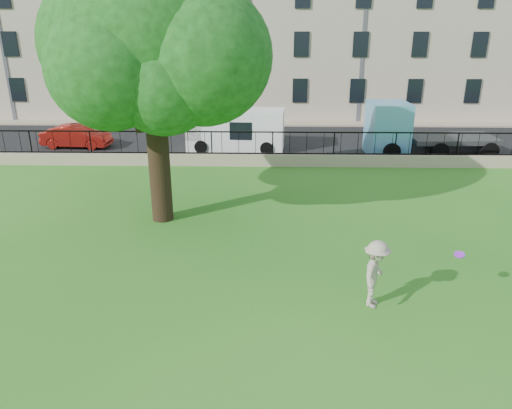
{
  "coord_description": "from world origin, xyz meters",
  "views": [
    {
      "loc": [
        -0.29,
        -11.89,
        7.08
      ],
      "look_at": [
        -0.63,
        3.5,
        1.18
      ],
      "focal_mm": 35.0,
      "sensor_mm": 36.0,
      "label": 1
    }
  ],
  "objects_px": {
    "man": "(376,274)",
    "blue_truck": "(431,129)",
    "frisbee": "(459,255)",
    "white_van": "(236,130)",
    "red_sedan": "(76,136)",
    "tree": "(146,35)"
  },
  "relations": [
    {
      "from": "tree",
      "to": "red_sedan",
      "type": "relative_size",
      "value": 2.55
    },
    {
      "from": "frisbee",
      "to": "red_sedan",
      "type": "bearing_deg",
      "value": 135.07
    },
    {
      "from": "man",
      "to": "blue_truck",
      "type": "distance_m",
      "value": 16.18
    },
    {
      "from": "tree",
      "to": "white_van",
      "type": "bearing_deg",
      "value": 77.63
    },
    {
      "from": "tree",
      "to": "red_sedan",
      "type": "height_order",
      "value": "tree"
    },
    {
      "from": "red_sedan",
      "to": "white_van",
      "type": "distance_m",
      "value": 9.01
    },
    {
      "from": "frisbee",
      "to": "white_van",
      "type": "bearing_deg",
      "value": 113.42
    },
    {
      "from": "tree",
      "to": "frisbee",
      "type": "distance_m",
      "value": 11.61
    },
    {
      "from": "man",
      "to": "red_sedan",
      "type": "xyz_separation_m",
      "value": [
        -13.5,
        16.06,
        -0.28
      ]
    },
    {
      "from": "frisbee",
      "to": "white_van",
      "type": "height_order",
      "value": "white_van"
    },
    {
      "from": "red_sedan",
      "to": "man",
      "type": "bearing_deg",
      "value": -136.34
    },
    {
      "from": "tree",
      "to": "red_sedan",
      "type": "xyz_separation_m",
      "value": [
        -6.78,
        10.32,
        -5.81
      ]
    },
    {
      "from": "tree",
      "to": "blue_truck",
      "type": "xyz_separation_m",
      "value": [
        12.61,
        9.32,
        -5.05
      ]
    },
    {
      "from": "tree",
      "to": "frisbee",
      "type": "bearing_deg",
      "value": -30.93
    },
    {
      "from": "red_sedan",
      "to": "tree",
      "type": "bearing_deg",
      "value": -143.08
    },
    {
      "from": "tree",
      "to": "white_van",
      "type": "xyz_separation_m",
      "value": [
        2.22,
        10.12,
        -5.33
      ]
    },
    {
      "from": "blue_truck",
      "to": "tree",
      "type": "bearing_deg",
      "value": -146.31
    },
    {
      "from": "blue_truck",
      "to": "white_van",
      "type": "bearing_deg",
      "value": 172.78
    },
    {
      "from": "frisbee",
      "to": "red_sedan",
      "type": "height_order",
      "value": "frisbee"
    },
    {
      "from": "blue_truck",
      "to": "man",
      "type": "bearing_deg",
      "value": -114.13
    },
    {
      "from": "red_sedan",
      "to": "white_van",
      "type": "bearing_deg",
      "value": -87.61
    },
    {
      "from": "man",
      "to": "blue_truck",
      "type": "xyz_separation_m",
      "value": [
        5.89,
        15.06,
        0.48
      ]
    }
  ]
}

